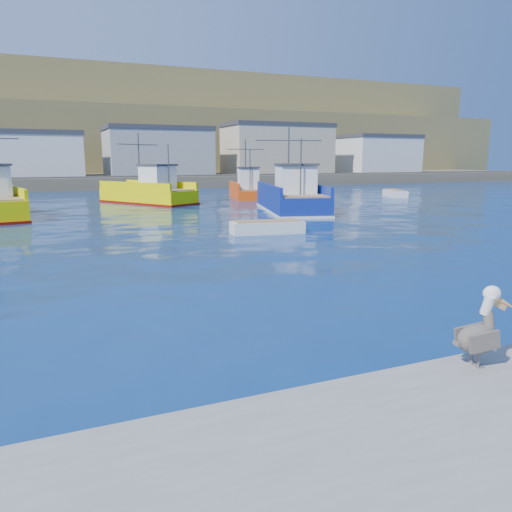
% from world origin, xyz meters
% --- Properties ---
extents(ground, '(260.00, 260.00, 0.00)m').
position_xyz_m(ground, '(0.00, 0.00, 0.00)').
color(ground, navy).
rests_on(ground, ground).
extents(dock_bollards, '(36.20, 0.20, 0.30)m').
position_xyz_m(dock_bollards, '(0.60, -3.40, 0.65)').
color(dock_bollards, '#4C4C4C').
rests_on(dock_bollards, dock).
extents(far_shore, '(200.00, 81.00, 24.00)m').
position_xyz_m(far_shore, '(0.00, 109.20, 8.98)').
color(far_shore, brown).
rests_on(far_shore, ground).
extents(trawler_yellow_b, '(7.84, 10.25, 6.33)m').
position_xyz_m(trawler_yellow_b, '(2.35, 36.30, 0.97)').
color(trawler_yellow_b, '#EEE100').
rests_on(trawler_yellow_b, ground).
extents(trawler_blue, '(6.53, 11.47, 6.46)m').
position_xyz_m(trawler_blue, '(10.93, 24.79, 1.02)').
color(trawler_blue, navy).
rests_on(trawler_blue, ground).
extents(boat_orange, '(4.32, 7.68, 5.94)m').
position_xyz_m(boat_orange, '(12.67, 38.03, 0.98)').
color(boat_orange, '#E9480D').
rests_on(boat_orange, ground).
extents(skiff_mid, '(4.10, 1.93, 0.86)m').
position_xyz_m(skiff_mid, '(4.43, 15.09, 0.27)').
color(skiff_mid, silver).
rests_on(skiff_mid, ground).
extents(skiff_far, '(2.78, 4.39, 0.90)m').
position_xyz_m(skiff_far, '(28.14, 33.97, 0.29)').
color(skiff_far, silver).
rests_on(skiff_far, ground).
extents(pelican, '(1.14, 0.59, 1.40)m').
position_xyz_m(pelican, '(-0.11, -3.49, 1.10)').
color(pelican, '#595451').
rests_on(pelican, dock).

